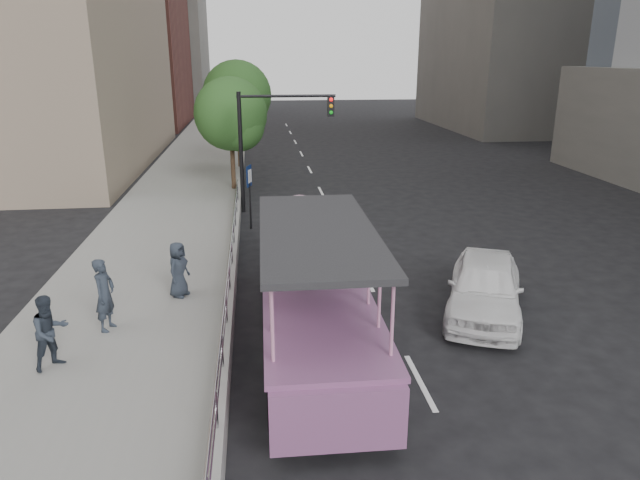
% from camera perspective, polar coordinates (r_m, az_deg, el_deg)
% --- Properties ---
extents(ground, '(160.00, 160.00, 0.00)m').
position_cam_1_polar(ground, '(14.13, 3.73, -9.97)').
color(ground, black).
extents(sidewalk, '(5.50, 80.00, 0.30)m').
position_cam_1_polar(sidewalk, '(23.44, -14.72, 1.33)').
color(sidewalk, gray).
rests_on(sidewalk, ground).
extents(kerb_wall, '(0.24, 30.00, 0.36)m').
position_cam_1_polar(kerb_wall, '(15.56, -9.00, -5.50)').
color(kerb_wall, '#979792').
rests_on(kerb_wall, sidewalk).
extents(guardrail, '(0.07, 22.00, 0.71)m').
position_cam_1_polar(guardrail, '(15.31, -9.12, -3.22)').
color(guardrail, '#A3A3A7').
rests_on(guardrail, kerb_wall).
extents(duck_boat, '(2.50, 9.51, 3.15)m').
position_cam_1_polar(duck_boat, '(13.86, -0.77, -5.18)').
color(duck_boat, black).
rests_on(duck_boat, ground).
extents(car, '(3.56, 5.00, 1.58)m').
position_cam_1_polar(car, '(15.74, 16.17, -4.50)').
color(car, white).
rests_on(car, ground).
extents(pedestrian_near, '(0.60, 0.75, 1.80)m').
position_cam_1_polar(pedestrian_near, '(14.53, -20.73, -5.14)').
color(pedestrian_near, '#28303B').
rests_on(pedestrian_near, sidewalk).
extents(pedestrian_mid, '(1.00, 1.00, 1.63)m').
position_cam_1_polar(pedestrian_mid, '(13.31, -25.39, -8.31)').
color(pedestrian_mid, '#28303B').
rests_on(pedestrian_mid, sidewalk).
extents(pedestrian_far, '(0.77, 0.89, 1.55)m').
position_cam_1_polar(pedestrian_far, '(16.00, -13.98, -2.86)').
color(pedestrian_far, '#28303B').
rests_on(pedestrian_far, sidewalk).
extents(parking_sign, '(0.20, 0.55, 2.56)m').
position_cam_1_polar(parking_sign, '(22.65, -7.05, 5.08)').
color(parking_sign, black).
rests_on(parking_sign, ground).
extents(traffic_signal, '(4.20, 0.32, 5.20)m').
position_cam_1_polar(traffic_signal, '(24.98, -5.20, 10.69)').
color(traffic_signal, black).
rests_on(traffic_signal, ground).
extents(street_tree_near, '(3.52, 3.52, 5.72)m').
position_cam_1_polar(street_tree_near, '(28.36, -8.72, 12.07)').
color(street_tree_near, '#3C2A1B').
rests_on(street_tree_near, ground).
extents(street_tree_far, '(3.97, 3.97, 6.45)m').
position_cam_1_polar(street_tree_far, '(34.29, -8.11, 13.89)').
color(street_tree_far, '#3C2A1B').
rests_on(street_tree_far, ground).
extents(midrise_stone_b, '(16.00, 14.00, 20.00)m').
position_cam_1_polar(midrise_stone_b, '(77.57, -17.81, 19.61)').
color(midrise_stone_b, slate).
rests_on(midrise_stone_b, ground).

